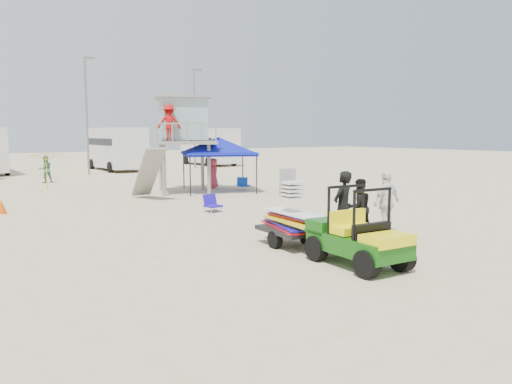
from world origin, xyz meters
TOP-DOWN VIEW (x-y plane):
  - ground at (0.00, 0.00)m, footprint 140.00×140.00m
  - utility_cart at (0.83, -0.40)m, footprint 1.25×2.29m
  - surf_trailer at (0.83, 1.93)m, footprint 1.24×2.15m
  - man_left at (2.34, 1.63)m, footprint 0.77×0.61m
  - man_mid at (3.19, 1.88)m, footprint 0.90×0.77m
  - man_right at (4.04, 1.63)m, footprint 1.08×0.52m
  - lifeguard_tower at (3.65, 13.89)m, footprint 3.60×3.60m
  - canopy_blue at (5.41, 13.41)m, footprint 4.22×4.22m
  - umbrella_b at (-1.38, 19.00)m, footprint 2.32×2.35m
  - cone_near at (-4.45, 11.77)m, footprint 0.34×0.34m
  - beach_chair_b at (1.94, 7.95)m, footprint 0.60×0.64m
  - beach_chair_c at (6.70, 13.19)m, footprint 0.74×0.86m
  - rv_mid_right at (6.00, 29.99)m, footprint 2.64×7.00m
  - rv_far_right at (15.00, 31.49)m, footprint 2.64×6.60m
  - light_pole_left at (3.00, 27.00)m, footprint 0.14×0.14m
  - light_pole_right at (12.00, 28.50)m, footprint 0.14×0.14m
  - distant_beachgoers at (3.92, 21.91)m, footprint 10.06×16.15m

SIDE VIEW (x-z plane):
  - ground at x=0.00m, z-range 0.00..0.00m
  - cone_near at x=-4.45m, z-range 0.00..0.50m
  - beach_chair_b at x=1.94m, z-range -0.01..0.63m
  - beach_chair_c at x=6.70m, z-range -0.01..0.63m
  - surf_trailer at x=0.83m, z-range -0.17..1.64m
  - utility_cart at x=0.83m, z-range -0.06..1.63m
  - man_mid at x=3.19m, z-range 0.00..1.60m
  - distant_beachgoers at x=3.92m, z-range -0.07..1.68m
  - man_right at x=4.04m, z-range 0.00..1.80m
  - man_left at x=2.34m, z-range 0.00..1.86m
  - umbrella_b at x=-1.38m, z-range 0.00..1.95m
  - rv_far_right at x=15.00m, z-range 0.17..3.42m
  - rv_mid_right at x=6.00m, z-range 0.17..3.42m
  - canopy_blue at x=5.41m, z-range 0.98..4.04m
  - lifeguard_tower at x=3.65m, z-range 1.10..5.59m
  - light_pole_left at x=3.00m, z-range 0.00..8.00m
  - light_pole_right at x=12.00m, z-range 0.00..8.00m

